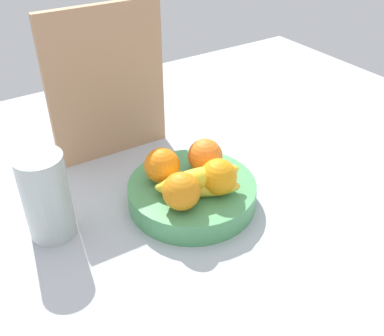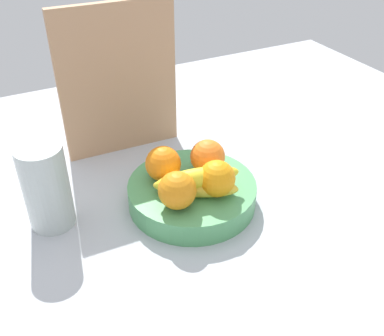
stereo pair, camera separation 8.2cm
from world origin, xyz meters
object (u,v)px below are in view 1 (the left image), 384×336
at_px(banana_bunch, 199,182).
at_px(thermos_tumbler, 46,197).
at_px(orange_front_left, 206,157).
at_px(orange_back_left, 218,177).
at_px(fruit_bowl, 192,193).
at_px(orange_front_right, 162,166).
at_px(cutting_board, 107,85).
at_px(orange_center, 181,191).

bearing_deg(banana_bunch, thermos_tumbler, 157.97).
height_order(banana_bunch, thermos_tumbler, thermos_tumbler).
distance_m(orange_front_left, orange_back_left, 0.08).
xyz_separation_m(fruit_bowl, orange_front_right, (-0.04, 0.04, 0.06)).
bearing_deg(thermos_tumbler, cutting_board, 42.55).
distance_m(fruit_bowl, banana_bunch, 0.07).
xyz_separation_m(banana_bunch, thermos_tumbler, (-0.27, 0.11, 0.01)).
bearing_deg(thermos_tumbler, orange_center, -28.83).
bearing_deg(cutting_board, fruit_bowl, -77.91).
height_order(fruit_bowl, thermos_tumbler, thermos_tumbler).
height_order(orange_front_left, orange_back_left, same).
xyz_separation_m(orange_front_left, thermos_tumbler, (-0.33, 0.05, 0.00)).
bearing_deg(thermos_tumbler, orange_front_left, -8.62).
xyz_separation_m(orange_front_left, cutting_board, (-0.10, 0.26, 0.09)).
relative_size(orange_front_left, cutting_board, 0.21).
bearing_deg(banana_bunch, orange_front_left, 45.05).
relative_size(orange_back_left, cutting_board, 0.21).
height_order(fruit_bowl, orange_front_right, orange_front_right).
bearing_deg(orange_back_left, orange_front_left, 73.59).
relative_size(orange_front_right, orange_center, 1.00).
bearing_deg(orange_front_right, orange_front_left, -13.81).
relative_size(cutting_board, thermos_tumbler, 2.04).
bearing_deg(orange_front_left, orange_front_right, 166.19).
relative_size(banana_bunch, thermos_tumbler, 0.99).
distance_m(banana_bunch, thermos_tumbler, 0.29).
relative_size(orange_front_right, orange_back_left, 1.00).
xyz_separation_m(fruit_bowl, thermos_tumbler, (-0.28, 0.07, 0.06)).
xyz_separation_m(orange_front_right, orange_back_left, (0.07, -0.10, 0.00)).
bearing_deg(cutting_board, orange_center, -89.34).
relative_size(orange_back_left, banana_bunch, 0.43).
height_order(cutting_board, thermos_tumbler, cutting_board).
bearing_deg(orange_front_right, fruit_bowl, -44.87).
bearing_deg(orange_front_left, orange_back_left, -106.41).
distance_m(orange_front_left, banana_bunch, 0.08).
bearing_deg(fruit_bowl, orange_front_left, 22.80).
bearing_deg(orange_center, fruit_bowl, 41.60).
height_order(fruit_bowl, orange_back_left, orange_back_left).
relative_size(orange_center, thermos_tumbler, 0.42).
xyz_separation_m(orange_front_right, banana_bunch, (0.04, -0.08, -0.01)).
relative_size(orange_front_left, orange_center, 1.00).
distance_m(orange_front_right, cutting_board, 0.25).
xyz_separation_m(fruit_bowl, banana_bunch, (-0.01, -0.04, 0.06)).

